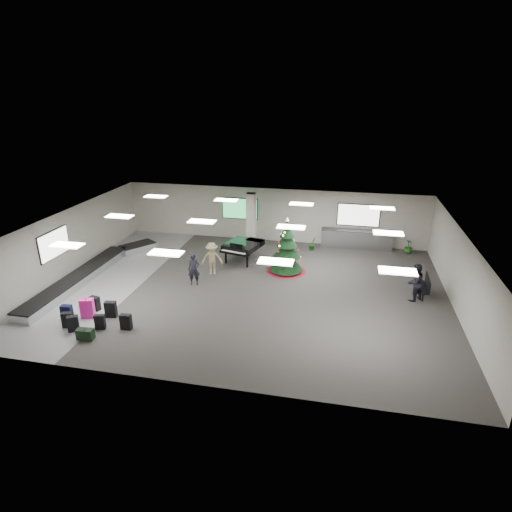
% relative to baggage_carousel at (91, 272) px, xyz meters
% --- Properties ---
extents(ground, '(18.00, 18.00, 0.00)m').
position_rel_baggage_carousel_xyz_m(ground, '(7.84, 0.08, -0.21)').
color(ground, '#34312F').
rests_on(ground, ground).
extents(room_envelope, '(18.02, 14.02, 3.21)m').
position_rel_baggage_carousel_xyz_m(room_envelope, '(7.46, 0.75, 2.12)').
color(room_envelope, '#A09C92').
rests_on(room_envelope, ground).
extents(baggage_carousel, '(2.28, 9.71, 0.43)m').
position_rel_baggage_carousel_xyz_m(baggage_carousel, '(0.00, 0.00, 0.00)').
color(baggage_carousel, silver).
rests_on(baggage_carousel, ground).
extents(service_counter, '(4.05, 0.65, 1.08)m').
position_rel_baggage_carousel_xyz_m(service_counter, '(12.84, 6.73, 0.33)').
color(service_counter, silver).
rests_on(service_counter, ground).
extents(suitcase_0, '(0.47, 0.40, 0.65)m').
position_rel_baggage_carousel_xyz_m(suitcase_0, '(2.23, -4.85, 0.10)').
color(suitcase_0, black).
rests_on(suitcase_0, ground).
extents(suitcase_1, '(0.42, 0.29, 0.61)m').
position_rel_baggage_carousel_xyz_m(suitcase_1, '(3.14, -4.48, 0.08)').
color(suitcase_1, black).
rests_on(suitcase_1, ground).
extents(pink_suitcase, '(0.58, 0.43, 0.84)m').
position_rel_baggage_carousel_xyz_m(pink_suitcase, '(2.18, -3.79, 0.19)').
color(pink_suitcase, '#FF21A1').
rests_on(pink_suitcase, ground).
extents(suitcase_3, '(0.48, 0.32, 0.69)m').
position_rel_baggage_carousel_xyz_m(suitcase_3, '(3.07, -3.54, 0.12)').
color(suitcase_3, black).
rests_on(suitcase_3, ground).
extents(navy_suitcase, '(0.45, 0.30, 0.67)m').
position_rel_baggage_carousel_xyz_m(navy_suitcase, '(1.50, -4.15, 0.11)').
color(navy_suitcase, black).
rests_on(navy_suitcase, ground).
extents(suitcase_5, '(0.45, 0.32, 0.64)m').
position_rel_baggage_carousel_xyz_m(suitcase_5, '(1.84, -4.62, 0.10)').
color(suitcase_5, black).
rests_on(suitcase_5, ground).
extents(green_duffel, '(0.63, 0.35, 0.43)m').
position_rel_baggage_carousel_xyz_m(green_duffel, '(2.99, -5.26, -0.01)').
color(green_duffel, black).
rests_on(green_duffel, ground).
extents(suitcase_7, '(0.44, 0.24, 0.64)m').
position_rel_baggage_carousel_xyz_m(suitcase_7, '(4.12, -4.29, 0.10)').
color(suitcase_7, black).
rests_on(suitcase_7, ground).
extents(suitcase_8, '(0.45, 0.32, 0.63)m').
position_rel_baggage_carousel_xyz_m(suitcase_8, '(2.12, -3.16, 0.09)').
color(suitcase_8, black).
rests_on(suitcase_8, ground).
extents(christmas_tree, '(2.00, 2.00, 2.85)m').
position_rel_baggage_carousel_xyz_m(christmas_tree, '(9.35, 2.54, 0.76)').
color(christmas_tree, maroon).
rests_on(christmas_tree, ground).
extents(grand_piano, '(2.04, 2.41, 1.19)m').
position_rel_baggage_carousel_xyz_m(grand_piano, '(6.85, 3.44, 0.64)').
color(grand_piano, black).
rests_on(grand_piano, ground).
extents(bench, '(0.54, 1.47, 0.92)m').
position_rel_baggage_carousel_xyz_m(bench, '(15.75, 1.07, 0.31)').
color(bench, black).
rests_on(bench, ground).
extents(traveler_a, '(0.64, 0.50, 1.54)m').
position_rel_baggage_carousel_xyz_m(traveler_a, '(5.34, 0.08, 0.56)').
color(traveler_a, black).
rests_on(traveler_a, ground).
extents(traveler_b, '(1.19, 0.86, 1.65)m').
position_rel_baggage_carousel_xyz_m(traveler_b, '(5.79, 1.45, 0.61)').
color(traveler_b, '#98875E').
rests_on(traveler_b, ground).
extents(traveler_bench, '(1.05, 1.03, 1.70)m').
position_rel_baggage_carousel_xyz_m(traveler_bench, '(15.23, 0.53, 0.64)').
color(traveler_bench, black).
rests_on(traveler_bench, ground).
extents(potted_plant_left, '(0.52, 0.54, 0.78)m').
position_rel_baggage_carousel_xyz_m(potted_plant_left, '(10.37, 5.86, 0.18)').
color(potted_plant_left, '#133E15').
rests_on(potted_plant_left, ground).
extents(potted_plant_right, '(0.64, 0.64, 0.82)m').
position_rel_baggage_carousel_xyz_m(potted_plant_right, '(15.71, 6.47, 0.20)').
color(potted_plant_right, '#133E15').
rests_on(potted_plant_right, ground).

